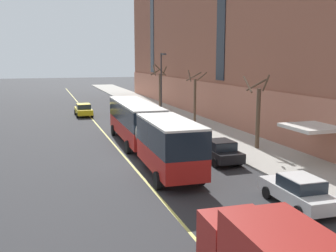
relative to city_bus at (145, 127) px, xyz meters
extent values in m
plane|color=#303033|center=(-0.95, -2.50, -2.04)|extent=(260.00, 260.00, 0.00)
cube|color=#ADA89E|center=(8.48, 0.50, -1.97)|extent=(5.76, 160.00, 0.15)
cube|color=#B67058|center=(11.29, -2.50, 0.16)|extent=(0.14, 110.00, 4.40)
cube|color=silver|center=(9.76, -6.50, 0.56)|extent=(3.20, 3.40, 0.24)
cube|color=#1E232B|center=(11.31, 38.75, 13.43)|extent=(0.10, 2.00, 21.38)
cube|color=red|center=(0.09, 3.89, -0.80)|extent=(2.76, 11.47, 1.24)
cube|color=black|center=(0.09, 3.89, 0.58)|extent=(2.77, 11.47, 1.52)
cube|color=silver|center=(0.09, 3.89, 1.40)|extent=(2.79, 11.47, 0.12)
cube|color=#19232D|center=(0.21, 9.63, 0.43)|extent=(2.31, 0.13, 1.14)
cube|color=orange|center=(0.21, 9.64, 1.16)|extent=(1.76, 0.10, 0.28)
cube|color=black|center=(0.21, 9.65, -1.32)|extent=(2.46, 0.17, 0.24)
cube|color=white|center=(-0.67, 9.67, -1.07)|extent=(0.28, 0.07, 0.18)
cube|color=white|center=(1.09, 9.63, -1.07)|extent=(0.28, 0.07, 0.18)
cylinder|color=#595651|center=(-0.05, -2.32, -0.04)|extent=(2.41, 1.05, 2.38)
cube|color=red|center=(-0.14, -6.26, -0.80)|extent=(2.66, 6.93, 1.24)
cube|color=black|center=(-0.14, -6.26, 0.58)|extent=(2.67, 6.93, 1.52)
cube|color=silver|center=(-0.14, -6.26, 1.40)|extent=(2.69, 6.93, 0.12)
cylinder|color=black|center=(-1.08, 7.91, -1.54)|extent=(0.32, 1.01, 1.00)
cylinder|color=black|center=(1.43, 7.86, -1.54)|extent=(0.32, 1.01, 1.00)
cylinder|color=black|center=(-1.24, 0.49, -1.54)|extent=(0.32, 1.01, 1.00)
cylinder|color=black|center=(1.26, 0.44, -1.54)|extent=(0.32, 1.01, 1.00)
cylinder|color=black|center=(-1.43, -8.12, -1.54)|extent=(0.32, 1.01, 1.00)
cylinder|color=black|center=(1.07, -8.17, -1.54)|extent=(0.32, 1.01, 1.00)
cube|color=#4C4C51|center=(4.29, 21.64, -1.40)|extent=(1.87, 4.26, 0.64)
cube|color=#232D38|center=(4.29, 21.43, -0.80)|extent=(1.63, 1.92, 0.56)
cube|color=#4C4C51|center=(4.29, 21.43, -0.50)|extent=(1.60, 1.84, 0.04)
cylinder|color=black|center=(3.38, 22.95, -1.72)|extent=(0.22, 0.64, 0.64)
cylinder|color=black|center=(5.18, 22.96, -1.72)|extent=(0.22, 0.64, 0.64)
cylinder|color=black|center=(3.39, 20.32, -1.72)|extent=(0.22, 0.64, 0.64)
cylinder|color=black|center=(5.20, 20.33, -1.72)|extent=(0.22, 0.64, 0.64)
cube|color=#BCAD89|center=(4.38, 6.25, -1.40)|extent=(1.81, 4.62, 0.64)
cube|color=#232D38|center=(4.38, 6.02, -0.80)|extent=(1.56, 2.09, 0.56)
cube|color=#BCAD89|center=(4.38, 6.02, -0.50)|extent=(1.52, 2.00, 0.04)
cylinder|color=black|center=(3.55, 7.69, -1.72)|extent=(0.23, 0.64, 0.64)
cylinder|color=black|center=(5.25, 7.66, -1.72)|extent=(0.23, 0.64, 0.64)
cylinder|color=black|center=(3.51, 4.84, -1.72)|extent=(0.23, 0.64, 0.64)
cylinder|color=black|center=(5.21, 4.81, -1.72)|extent=(0.23, 0.64, 0.64)
cube|color=silver|center=(4.30, -12.64, -1.40)|extent=(1.82, 4.47, 0.64)
cube|color=#232D38|center=(4.29, -12.87, -0.80)|extent=(1.56, 2.03, 0.56)
cube|color=silver|center=(4.29, -12.87, -0.50)|extent=(1.53, 1.94, 0.04)
cylinder|color=black|center=(3.48, -11.25, -1.72)|extent=(0.23, 0.64, 0.64)
cylinder|color=black|center=(5.17, -11.29, -1.72)|extent=(0.23, 0.64, 0.64)
cylinder|color=black|center=(3.42, -14.00, -1.72)|extent=(0.23, 0.64, 0.64)
cylinder|color=black|center=(5.11, -14.04, -1.72)|extent=(0.23, 0.64, 0.64)
cube|color=#BCAD89|center=(4.28, 28.99, -1.40)|extent=(1.78, 4.37, 0.64)
cube|color=#232D38|center=(4.27, 28.77, -0.80)|extent=(1.53, 1.98, 0.56)
cube|color=#BCAD89|center=(4.27, 28.77, -0.50)|extent=(1.50, 1.89, 0.04)
cylinder|color=black|center=(3.47, 30.35, -1.72)|extent=(0.23, 0.64, 0.64)
cylinder|color=black|center=(5.14, 30.32, -1.72)|extent=(0.23, 0.64, 0.64)
cylinder|color=black|center=(3.42, 27.66, -1.72)|extent=(0.23, 0.64, 0.64)
cylinder|color=black|center=(5.08, 27.63, -1.72)|extent=(0.23, 0.64, 0.64)
cube|color=#BCAD89|center=(4.35, 14.26, -1.40)|extent=(1.83, 4.48, 0.64)
cube|color=#232D38|center=(4.36, 14.04, -0.80)|extent=(1.56, 2.03, 0.56)
cube|color=#BCAD89|center=(4.36, 14.04, -0.50)|extent=(1.53, 1.94, 0.04)
cylinder|color=black|center=(3.48, 15.62, -1.72)|extent=(0.24, 0.65, 0.64)
cylinder|color=black|center=(5.16, 15.66, -1.72)|extent=(0.24, 0.65, 0.64)
cylinder|color=black|center=(3.54, 12.87, -1.72)|extent=(0.24, 0.65, 0.64)
cylinder|color=black|center=(5.23, 12.91, -1.72)|extent=(0.24, 0.65, 0.64)
cube|color=black|center=(4.29, -3.79, -1.40)|extent=(1.82, 4.30, 0.64)
cube|color=#232D38|center=(4.29, -4.00, -0.80)|extent=(1.60, 1.94, 0.56)
cube|color=black|center=(4.29, -4.00, -0.50)|extent=(1.56, 1.85, 0.04)
cylinder|color=black|center=(3.40, -2.45, -1.72)|extent=(0.22, 0.64, 0.64)
cylinder|color=black|center=(5.18, -2.45, -1.72)|extent=(0.22, 0.64, 0.64)
cylinder|color=black|center=(3.40, -5.12, -1.72)|extent=(0.22, 0.64, 0.64)
cylinder|color=black|center=(5.18, -5.12, -1.72)|extent=(0.22, 0.64, 0.64)
cube|color=maroon|center=(-1.43, -17.20, -0.79)|extent=(2.15, 1.77, 1.60)
cube|color=#1E2833|center=(-1.40, -16.32, -0.54)|extent=(1.87, 0.14, 0.80)
cube|color=yellow|center=(-2.39, 21.85, -1.40)|extent=(1.86, 4.75, 0.64)
cube|color=#232D38|center=(-2.39, 21.62, -0.80)|extent=(1.62, 2.14, 0.56)
cube|color=yellow|center=(-2.39, 21.62, -0.50)|extent=(1.58, 2.05, 0.04)
cylinder|color=black|center=(-3.30, 23.32, -1.72)|extent=(0.22, 0.64, 0.64)
cylinder|color=black|center=(-1.51, 23.33, -1.72)|extent=(0.22, 0.64, 0.64)
cylinder|color=black|center=(-3.28, 20.38, -1.72)|extent=(0.22, 0.64, 0.64)
cylinder|color=black|center=(-1.49, 20.39, -1.72)|extent=(0.22, 0.64, 0.64)
cylinder|color=brown|center=(8.71, -1.35, 0.45)|extent=(0.32, 0.32, 4.67)
cylinder|color=brown|center=(9.24, -1.44, 3.20)|extent=(0.34, 1.19, 1.33)
cylinder|color=brown|center=(8.91, -0.60, 3.01)|extent=(1.60, 0.55, 0.99)
cylinder|color=brown|center=(7.80, -1.19, 3.12)|extent=(0.47, 1.92, 1.20)
cylinder|color=brown|center=(8.71, 11.97, 0.49)|extent=(0.26, 0.26, 4.76)
cylinder|color=brown|center=(9.56, 12.14, 3.13)|extent=(0.48, 1.78, 1.02)
cylinder|color=brown|center=(8.87, 12.78, 3.12)|extent=(1.71, 0.46, 1.00)
cylinder|color=brown|center=(8.09, 12.05, 3.23)|extent=(0.30, 1.33, 1.22)
cylinder|color=brown|center=(8.71, 25.28, 0.55)|extent=(0.36, 0.36, 4.89)
cylinder|color=brown|center=(9.35, 25.33, 3.36)|extent=(0.26, 1.40, 1.24)
cylinder|color=brown|center=(8.46, 26.17, 3.28)|extent=(1.90, 0.68, 1.09)
cylinder|color=brown|center=(7.88, 25.37, 3.47)|extent=(0.36, 1.77, 1.45)
cylinder|color=brown|center=(8.51, 24.56, 3.55)|extent=(1.60, 0.59, 1.60)
cylinder|color=#2D2D30|center=(6.20, 16.46, 1.92)|extent=(0.16, 0.16, 7.61)
cylinder|color=#2D2D30|center=(6.20, 15.91, 5.62)|extent=(0.10, 1.10, 0.10)
cube|color=#3D3D3F|center=(6.20, 15.36, 5.57)|extent=(0.36, 0.60, 0.20)
cube|color=#E0D66B|center=(-1.70, 0.50, -2.04)|extent=(0.16, 140.00, 0.01)
camera|label=1|loc=(-7.21, -28.00, 5.02)|focal=42.00mm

